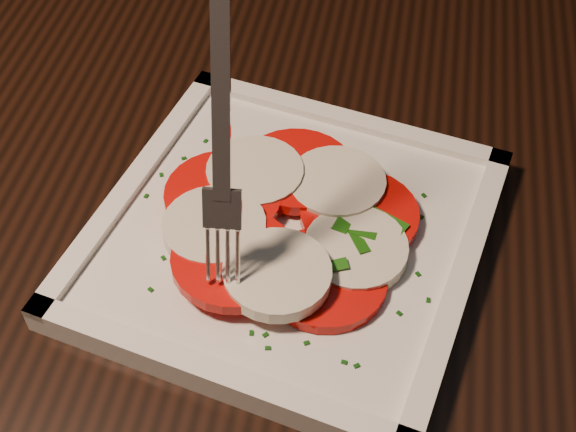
{
  "coord_description": "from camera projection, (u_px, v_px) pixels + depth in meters",
  "views": [
    {
      "loc": [
        0.22,
        -0.43,
        1.18
      ],
      "look_at": [
        0.17,
        -0.09,
        0.78
      ],
      "focal_mm": 50.0,
      "sensor_mm": 36.0,
      "label": 1
    }
  ],
  "objects": [
    {
      "name": "table",
      "position": [
        418.0,
        254.0,
        0.67
      ],
      "size": [
        1.23,
        0.85,
        0.75
      ],
      "rotation": [
        0.0,
        0.0,
        -0.04
      ],
      "color": "black",
      "rests_on": "ground"
    },
    {
      "name": "fork",
      "position": [
        224.0,
        112.0,
        0.44
      ],
      "size": [
        0.03,
        0.08,
        0.19
      ],
      "primitive_type": null,
      "rotation": [
        0.0,
        0.0,
        0.05
      ],
      "color": "white",
      "rests_on": "caprese_salad"
    },
    {
      "name": "caprese_salad",
      "position": [
        288.0,
        221.0,
        0.53
      ],
      "size": [
        0.2,
        0.2,
        0.02
      ],
      "color": "#D10505",
      "rests_on": "plate"
    },
    {
      "name": "plate",
      "position": [
        288.0,
        238.0,
        0.54
      ],
      "size": [
        0.3,
        0.3,
        0.01
      ],
      "primitive_type": "cube",
      "rotation": [
        0.0,
        0.0,
        -0.25
      ],
      "color": "silver",
      "rests_on": "table"
    }
  ]
}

